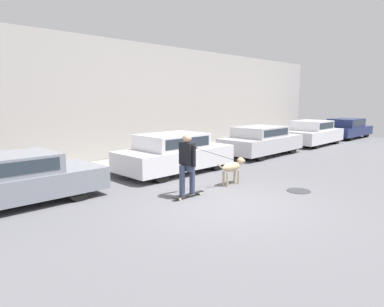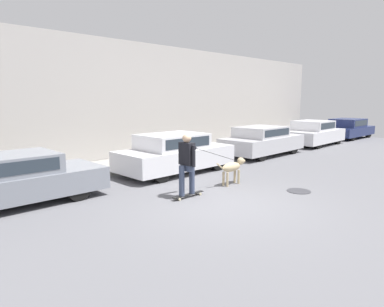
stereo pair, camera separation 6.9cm
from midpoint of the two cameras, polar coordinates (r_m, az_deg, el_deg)
The scene contains 11 objects.
ground_plane at distance 8.34m, azimuth 5.28°, elevation -8.40°, with size 36.00×36.00×0.00m, color slate.
back_wall at distance 13.43m, azimuth -17.87°, elevation 8.22°, with size 32.00×0.30×4.79m.
sidewalk_curb at distance 12.56m, azimuth -14.74°, elevation -2.34°, with size 30.00×2.18×0.15m.
parked_car_0 at distance 9.11m, azimuth -28.83°, elevation -4.03°, with size 4.41×1.77×1.22m.
parked_car_1 at distance 11.66m, azimuth -3.07°, elevation -0.03°, with size 4.13×1.79×1.34m.
parked_car_2 at distance 15.57m, azimuth 11.35°, elevation 2.05°, with size 4.27×1.90×1.29m.
parked_car_3 at distance 19.79m, azimuth 19.29°, elevation 3.20°, with size 4.11×1.94×1.33m.
parked_car_4 at distance 24.15m, azimuth 24.27°, elevation 3.82°, with size 4.13×1.85×1.24m.
dog at distance 10.12m, azimuth 6.60°, elevation -2.27°, with size 1.22×0.28×0.76m.
skateboarder at distance 8.61m, azimuth -0.97°, elevation -1.34°, with size 2.74×0.59×1.65m.
manhole_cover at distance 9.87m, azimuth 17.16°, elevation -5.97°, with size 0.64×0.64×0.01m.
Camera 1 is at (-6.14, -5.06, 2.51)m, focal length 32.00 mm.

